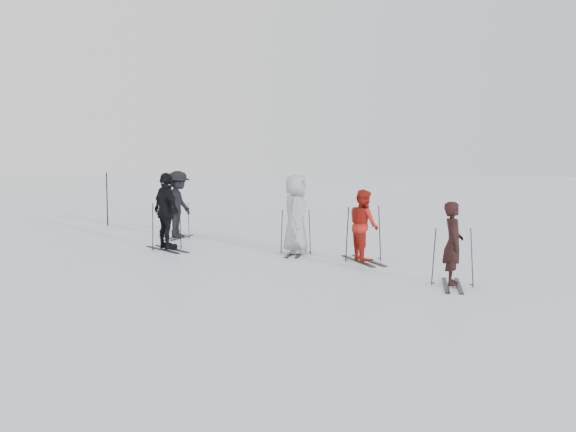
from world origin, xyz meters
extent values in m
plane|color=silver|center=(0.00, 0.00, 0.00)|extent=(120.00, 120.00, 0.00)
imported|color=black|center=(1.62, -3.54, 0.78)|extent=(0.62, 0.68, 1.57)
imported|color=#A51D12|center=(1.40, -0.31, 0.83)|extent=(0.67, 0.84, 1.66)
imported|color=#999DA2|center=(0.33, 1.35, 0.99)|extent=(1.02, 1.15, 1.98)
imported|color=black|center=(-2.59, 3.22, 1.00)|extent=(0.82, 1.27, 2.01)
imported|color=black|center=(-1.83, 5.66, 1.00)|extent=(1.37, 1.48, 2.00)
cylinder|color=black|center=(-3.55, 10.06, 0.96)|extent=(0.05, 0.05, 1.91)
camera|label=1|loc=(-5.41, -13.63, 2.38)|focal=40.00mm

